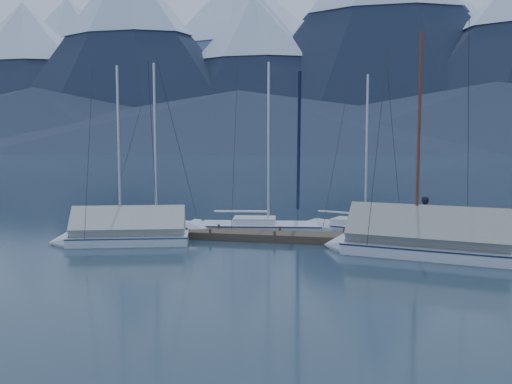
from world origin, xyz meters
TOP-DOWN VIEW (x-y plane):
  - ground at (0.00, 0.00)m, footprint 1000.00×1000.00m
  - mountain_range at (4.12, 370.45)m, footprint 877.00×584.00m
  - dock at (0.00, 2.00)m, footprint 18.00×1.50m
  - mooring_posts at (-0.50, 2.00)m, footprint 15.12×1.52m
  - sailboat_open_left at (-5.10, 3.40)m, footprint 7.26×4.23m
  - sailboat_open_mid at (0.67, 4.14)m, footprint 7.18×3.22m
  - sailboat_open_right at (5.35, 4.53)m, footprint 6.68×3.81m
  - sailboat_covered_near at (6.82, -0.06)m, footprint 7.77×3.84m
  - sailboat_covered_far at (-5.71, -0.44)m, footprint 6.36×3.53m
  - person at (7.50, 1.89)m, footprint 0.58×0.75m

SIDE VIEW (x-z plane):
  - ground at x=0.00m, z-range 0.00..0.00m
  - dock at x=0.00m, z-range -0.16..0.38m
  - sailboat_open_right at x=5.35m, z-range -4.11..4.41m
  - sailboat_open_mid at x=0.67m, z-range -4.44..4.77m
  - sailboat_open_left at x=-5.10m, z-range -4.47..4.80m
  - mooring_posts at x=-0.50m, z-range 0.17..0.52m
  - sailboat_covered_far at x=-5.71m, z-range -3.86..4.69m
  - sailboat_covered_near at x=6.82m, z-range -4.36..5.33m
  - person at x=7.50m, z-range 0.34..2.16m
  - mountain_range at x=4.12m, z-range -16.60..133.90m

